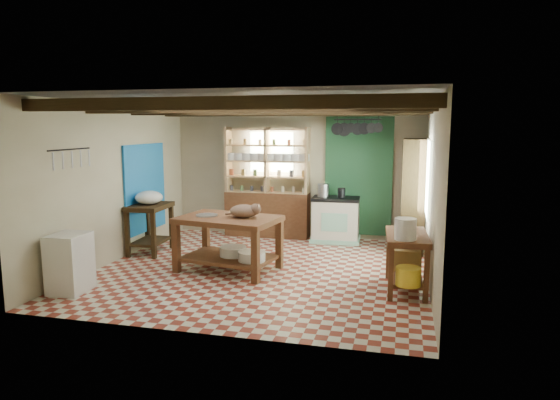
% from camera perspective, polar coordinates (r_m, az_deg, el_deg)
% --- Properties ---
extents(floor, '(5.00, 5.00, 0.02)m').
position_cam_1_polar(floor, '(7.89, -2.09, -7.99)').
color(floor, maroon).
rests_on(floor, ground).
extents(ceiling, '(5.00, 5.00, 0.02)m').
position_cam_1_polar(ceiling, '(7.57, -2.19, 11.30)').
color(ceiling, '#414146').
rests_on(ceiling, wall_back).
extents(wall_back, '(5.00, 0.04, 2.60)m').
position_cam_1_polar(wall_back, '(10.03, 1.84, 3.19)').
color(wall_back, '#BCB497').
rests_on(wall_back, floor).
extents(wall_front, '(5.00, 0.04, 2.60)m').
position_cam_1_polar(wall_front, '(5.29, -9.69, -1.74)').
color(wall_front, '#BCB497').
rests_on(wall_front, floor).
extents(wall_left, '(0.04, 5.00, 2.60)m').
position_cam_1_polar(wall_left, '(8.65, -18.26, 1.91)').
color(wall_left, '#BCB497').
rests_on(wall_left, floor).
extents(wall_right, '(0.04, 5.00, 2.60)m').
position_cam_1_polar(wall_right, '(7.34, 16.97, 0.85)').
color(wall_right, '#BCB497').
rests_on(wall_right, floor).
extents(ceiling_beams, '(5.00, 3.80, 0.15)m').
position_cam_1_polar(ceiling_beams, '(7.57, -2.19, 10.39)').
color(ceiling_beams, '#332411').
rests_on(ceiling_beams, ceiling).
extents(blue_wall_patch, '(0.04, 1.40, 1.60)m').
position_cam_1_polar(blue_wall_patch, '(9.43, -15.14, 1.33)').
color(blue_wall_patch, blue).
rests_on(blue_wall_patch, wall_left).
extents(green_wall_patch, '(1.30, 0.04, 2.30)m').
position_cam_1_polar(green_wall_patch, '(9.82, 8.96, 2.68)').
color(green_wall_patch, '#205131').
rests_on(green_wall_patch, wall_back).
extents(window_back, '(0.90, 0.02, 0.80)m').
position_cam_1_polar(window_back, '(10.10, -0.96, 5.50)').
color(window_back, silver).
rests_on(window_back, wall_back).
extents(window_right, '(0.02, 1.30, 1.20)m').
position_cam_1_polar(window_right, '(8.32, 16.53, 2.43)').
color(window_right, silver).
rests_on(window_right, wall_right).
extents(utensil_rail, '(0.06, 0.90, 0.28)m').
position_cam_1_polar(utensil_rail, '(7.60, -22.87, 4.44)').
color(utensil_rail, black).
rests_on(utensil_rail, wall_left).
extents(pot_rack, '(0.86, 0.12, 0.36)m').
position_cam_1_polar(pot_rack, '(9.35, 8.85, 8.11)').
color(pot_rack, black).
rests_on(pot_rack, ceiling).
extents(shelving_unit, '(1.70, 0.34, 2.20)m').
position_cam_1_polar(shelving_unit, '(10.00, -1.48, 2.02)').
color(shelving_unit, tan).
rests_on(shelving_unit, floor).
extents(tall_rack, '(0.40, 0.86, 2.00)m').
position_cam_1_polar(tall_rack, '(9.15, 14.97, 0.49)').
color(tall_rack, '#332411').
rests_on(tall_rack, floor).
extents(work_table, '(1.63, 1.22, 0.84)m').
position_cam_1_polar(work_table, '(7.78, -5.89, -4.99)').
color(work_table, brown).
rests_on(work_table, floor).
extents(stove, '(0.91, 0.63, 0.87)m').
position_cam_1_polar(stove, '(9.67, 6.39, -2.24)').
color(stove, beige).
rests_on(stove, floor).
extents(prep_table, '(0.63, 0.88, 0.87)m').
position_cam_1_polar(prep_table, '(9.09, -14.62, -3.17)').
color(prep_table, '#332411').
rests_on(prep_table, floor).
extents(white_cabinet, '(0.47, 0.55, 0.80)m').
position_cam_1_polar(white_cabinet, '(7.33, -22.90, -6.64)').
color(white_cabinet, silver).
rests_on(white_cabinet, floor).
extents(right_counter, '(0.61, 1.12, 0.78)m').
position_cam_1_polar(right_counter, '(7.06, 14.22, -6.87)').
color(right_counter, brown).
rests_on(right_counter, floor).
extents(cat, '(0.45, 0.34, 0.20)m').
position_cam_1_polar(cat, '(7.60, -4.13, -1.27)').
color(cat, '#8A6650').
rests_on(cat, work_table).
extents(steel_tray, '(0.39, 0.39, 0.02)m').
position_cam_1_polar(steel_tray, '(7.82, -8.36, -1.73)').
color(steel_tray, '#B4B4BC').
rests_on(steel_tray, work_table).
extents(basin_large, '(0.48, 0.48, 0.14)m').
position_cam_1_polar(basin_large, '(7.83, -5.38, -5.84)').
color(basin_large, silver).
rests_on(basin_large, work_table).
extents(basin_small, '(0.47, 0.47, 0.14)m').
position_cam_1_polar(basin_small, '(7.52, -3.25, -6.43)').
color(basin_small, silver).
rests_on(basin_small, work_table).
extents(kettle_left, '(0.23, 0.23, 0.25)m').
position_cam_1_polar(kettle_left, '(9.60, 4.96, 1.11)').
color(kettle_left, '#B4B4BC').
rests_on(kettle_left, stove).
extents(kettle_right, '(0.15, 0.15, 0.18)m').
position_cam_1_polar(kettle_right, '(9.57, 7.03, 0.83)').
color(kettle_right, black).
rests_on(kettle_right, stove).
extents(enamel_bowl, '(0.50, 0.50, 0.24)m').
position_cam_1_polar(enamel_bowl, '(8.99, -14.75, 0.28)').
color(enamel_bowl, silver).
rests_on(enamel_bowl, prep_table).
extents(white_bucket, '(0.29, 0.29, 0.28)m').
position_cam_1_polar(white_bucket, '(6.59, 14.14, -3.24)').
color(white_bucket, silver).
rests_on(white_bucket, right_counter).
extents(wicker_basket, '(0.44, 0.36, 0.29)m').
position_cam_1_polar(wicker_basket, '(7.36, 14.06, -6.54)').
color(wicker_basket, '#9F7B40').
rests_on(wicker_basket, right_counter).
extents(yellow_tub, '(0.34, 0.34, 0.23)m').
position_cam_1_polar(yellow_tub, '(6.64, 14.44, -8.44)').
color(yellow_tub, yellow).
rests_on(yellow_tub, right_counter).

